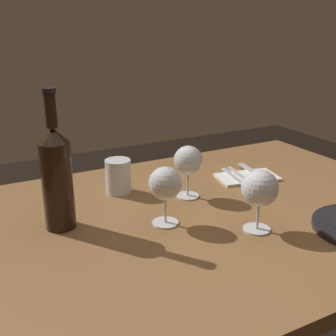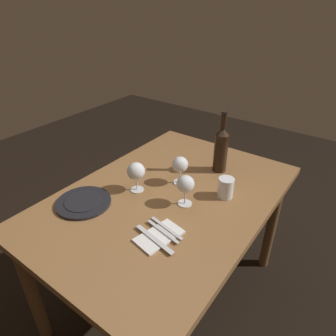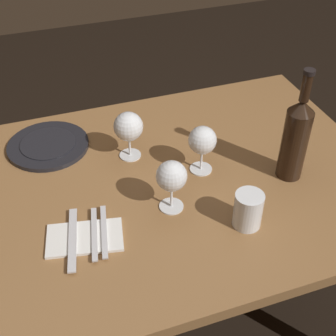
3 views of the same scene
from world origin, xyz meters
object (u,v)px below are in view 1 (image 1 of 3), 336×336
fork_outer (235,178)px  table_knife (255,174)px  fork_inner (241,177)px  water_tumbler (118,178)px  wine_bottle (57,176)px  wine_glass_centre (260,190)px  folded_napkin (247,177)px  wine_glass_right (188,161)px  wine_glass_left (165,185)px

fork_outer → table_knife: 0.08m
fork_inner → table_knife: (0.06, 0.00, 0.00)m
water_tumbler → fork_outer: water_tumbler is taller
fork_outer → table_knife: same height
water_tumbler → fork_inner: bearing=-12.7°
wine_bottle → fork_inner: size_ratio=1.88×
wine_glass_centre → table_knife: bearing=51.7°
folded_napkin → wine_glass_centre: bearing=-124.5°
wine_glass_centre → fork_outer: (0.15, 0.29, -0.09)m
wine_bottle → water_tumbler: (0.21, 0.14, -0.09)m
wine_bottle → water_tumbler: bearing=34.1°
wine_bottle → water_tumbler: wine_bottle is taller
wine_glass_centre → folded_napkin: bearing=55.5°
fork_outer → table_knife: bearing=0.0°
wine_glass_right → wine_bottle: (-0.37, -0.02, 0.03)m
wine_glass_right → wine_glass_centre: wine_glass_centre is taller
wine_glass_right → wine_glass_centre: size_ratio=0.99×
wine_glass_left → wine_glass_right: wine_glass_right is taller
folded_napkin → wine_glass_right: bearing=-171.4°
wine_glass_left → wine_glass_centre: bearing=-36.6°
wine_bottle → fork_outer: 0.58m
wine_glass_right → fork_inner: (0.22, 0.04, -0.10)m
wine_glass_right → folded_napkin: wine_glass_right is taller
table_knife → wine_bottle: bearing=-175.2°
water_tumbler → fork_outer: bearing=-13.6°
wine_glass_left → folded_napkin: 0.42m
wine_glass_right → fork_inner: bearing=9.6°
folded_napkin → water_tumbler: bearing=168.0°
wine_glass_right → wine_bottle: wine_bottle is taller
folded_napkin → table_knife: (0.03, 0.00, 0.01)m
wine_glass_centre → wine_bottle: 0.48m
wine_bottle → fork_inner: wine_bottle is taller
folded_napkin → fork_inner: (-0.02, 0.00, 0.01)m
folded_napkin → fork_outer: 0.05m
wine_glass_centre → table_knife: 0.38m
water_tumbler → table_knife: 0.45m
wine_glass_left → wine_glass_centre: size_ratio=0.98×
wine_bottle → fork_inner: 0.60m
fork_outer → table_knife: (0.08, 0.00, 0.00)m
fork_inner → fork_outer: same height
folded_napkin → fork_inner: fork_inner is taller
water_tumbler → table_knife: size_ratio=0.47×
fork_inner → wine_bottle: bearing=-174.8°
folded_napkin → table_knife: table_knife is taller
wine_glass_right → wine_bottle: 0.37m
table_knife → wine_glass_left: bearing=-158.9°
wine_glass_centre → water_tumbler: size_ratio=1.53×
wine_glass_left → folded_napkin: size_ratio=0.71×
wine_bottle → folded_napkin: (0.61, 0.05, -0.13)m
water_tumbler → folded_napkin: (0.41, -0.09, -0.04)m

